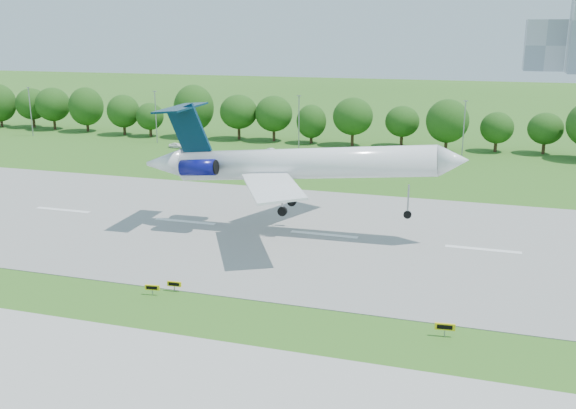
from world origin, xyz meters
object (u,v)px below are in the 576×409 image
Objects in this scene: taxi_sign_left at (174,284)px; service_vehicle_a at (272,151)px; service_vehicle_b at (176,145)px; airliner at (288,163)px.

service_vehicle_a is at bearing 97.80° from taxi_sign_left.
service_vehicle_b reaches higher than taxi_sign_left.
taxi_sign_left is at bearing -149.06° from service_vehicle_b.
service_vehicle_b is at bearing 126.74° from airliner.
taxi_sign_left is (-5.29, -22.57, -8.61)m from airliner.
airliner is at bearing -136.35° from service_vehicle_b.
airliner is 11.92× the size of service_vehicle_b.
airliner is at bearing -155.62° from service_vehicle_a.
service_vehicle_b is at bearing 113.42° from taxi_sign_left.
service_vehicle_b is (-37.28, 74.70, -0.18)m from taxi_sign_left.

